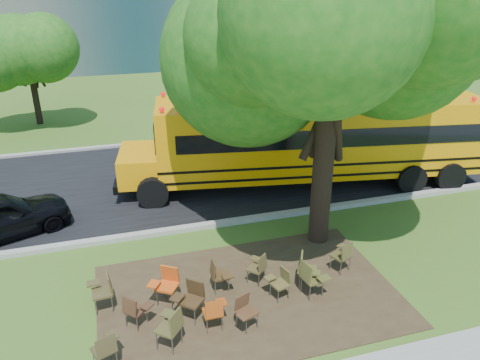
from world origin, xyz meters
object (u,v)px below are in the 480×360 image
object	(u,v)px
chair_8	(104,288)
chair_13	(343,254)
school_bus	(316,136)
chair_3	(191,296)
chair_11	(259,266)
main_tree	(333,40)
chair_9	(167,282)
chair_0	(106,347)
chair_1	(135,309)
chair_7	(311,277)
chair_4	(214,310)
chair_5	(245,309)
chair_10	(218,273)
chair_12	(306,268)
chair_2	(171,325)
chair_6	(281,280)

from	to	relation	value
chair_8	chair_13	size ratio (longest dim) A/B	1.06
school_bus	chair_3	distance (m)	8.40
chair_11	chair_8	bearing A→B (deg)	135.31
main_tree	chair_13	world-z (taller)	main_tree
chair_8	chair_9	distance (m)	1.40
chair_0	chair_13	distance (m)	6.12
school_bus	chair_13	size ratio (longest dim) A/B	14.87
chair_1	chair_13	bearing A→B (deg)	51.92
main_tree	chair_7	distance (m)	5.69
chair_0	chair_1	distance (m)	1.19
chair_0	chair_4	xyz separation A→B (m)	(2.24, 0.45, -0.01)
chair_5	chair_10	distance (m)	1.41
chair_12	chair_2	bearing A→B (deg)	-46.02
school_bus	chair_0	size ratio (longest dim) A/B	15.15
chair_5	chair_13	world-z (taller)	chair_13
main_tree	chair_3	bearing A→B (deg)	-151.42
chair_4	chair_8	size ratio (longest dim) A/B	0.90
chair_4	chair_9	distance (m)	1.47
chair_6	chair_12	distance (m)	0.75
main_tree	chair_8	distance (m)	7.92
main_tree	chair_3	xyz separation A→B (m)	(-4.14, -2.25, -5.00)
chair_1	chair_10	bearing A→B (deg)	64.64
chair_3	chair_8	bearing A→B (deg)	16.96
chair_0	chair_7	size ratio (longest dim) A/B	0.93
main_tree	chair_1	bearing A→B (deg)	-157.51
chair_6	chair_7	xyz separation A→B (m)	(0.69, -0.18, 0.08)
chair_10	chair_11	size ratio (longest dim) A/B	1.03
chair_5	chair_4	bearing A→B (deg)	-34.49
chair_11	chair_12	world-z (taller)	chair_12
chair_0	chair_10	bearing A→B (deg)	11.44
chair_1	chair_8	size ratio (longest dim) A/B	0.87
chair_7	chair_4	bearing A→B (deg)	-89.60
chair_9	chair_11	world-z (taller)	chair_9
chair_1	chair_12	world-z (taller)	chair_12
school_bus	chair_8	world-z (taller)	school_bus
chair_13	chair_2	bearing A→B (deg)	175.85
chair_5	chair_11	world-z (taller)	chair_11
chair_1	chair_5	world-z (taller)	chair_5
chair_10	chair_13	bearing A→B (deg)	88.67
chair_2	chair_8	distance (m)	2.08
chair_4	chair_11	bearing A→B (deg)	42.43
chair_2	chair_10	size ratio (longest dim) A/B	1.12
chair_11	chair_10	bearing A→B (deg)	139.48
chair_4	chair_9	size ratio (longest dim) A/B	0.89
chair_7	chair_5	bearing A→B (deg)	-82.43
chair_3	chair_11	xyz separation A→B (m)	(1.82, 0.79, -0.08)
school_bus	chair_1	bearing A→B (deg)	-130.11
chair_1	chair_6	size ratio (longest dim) A/B	1.02
school_bus	chair_9	world-z (taller)	school_bus
main_tree	chair_4	size ratio (longest dim) A/B	11.06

